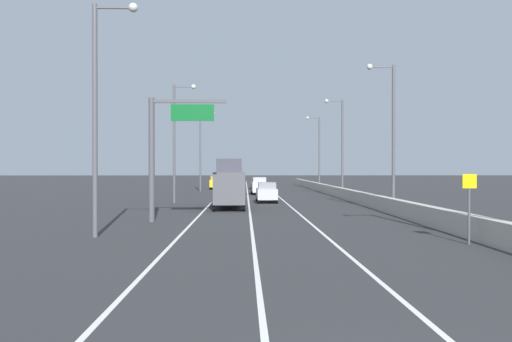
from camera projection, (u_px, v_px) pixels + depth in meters
ground_plane at (263, 192)px, 70.75m from camera, size 320.00×320.00×0.00m
lane_stripe_left at (218, 196)px, 61.64m from camera, size 0.16×130.00×0.00m
lane_stripe_center at (248, 196)px, 61.71m from camera, size 0.16×130.00×0.00m
lane_stripe_right at (278, 196)px, 61.79m from camera, size 0.16×130.00×0.00m
jersey_barrier_right at (364, 199)px, 46.93m from camera, size 0.60×120.00×1.10m
overhead_sign_gantry at (164, 144)px, 32.14m from camera, size 4.68×0.36×7.50m
speed_advisory_sign at (469, 203)px, 22.72m from camera, size 0.60×0.11×3.00m
lamp_post_right_second at (390, 128)px, 39.83m from camera, size 2.14×0.44×11.04m
lamp_post_right_third at (340, 141)px, 60.22m from camera, size 2.14×0.44×11.04m
lamp_post_right_fourth at (318, 148)px, 80.62m from camera, size 2.14×0.44×11.04m
lamp_post_left_near at (100, 104)px, 25.06m from camera, size 2.14×0.44×11.04m
lamp_post_left_mid at (177, 135)px, 49.54m from camera, size 2.14×0.44×11.04m
lamp_post_left_far at (202, 146)px, 74.01m from camera, size 2.14×0.44×11.04m
car_red_0 at (238, 181)px, 89.99m from camera, size 1.83×4.77×2.04m
car_blue_1 at (235, 185)px, 67.47m from camera, size 2.00×4.77×2.13m
car_silver_2 at (267, 192)px, 50.16m from camera, size 1.96×4.23×1.92m
car_yellow_3 at (216, 183)px, 81.52m from camera, size 1.93×4.30×2.04m
car_white_4 at (259, 186)px, 65.32m from camera, size 1.96×4.49×2.12m
car_green_5 at (257, 183)px, 81.82m from camera, size 1.84×4.77×1.85m
box_truck at (229, 185)px, 43.27m from camera, size 2.68×7.89×4.03m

